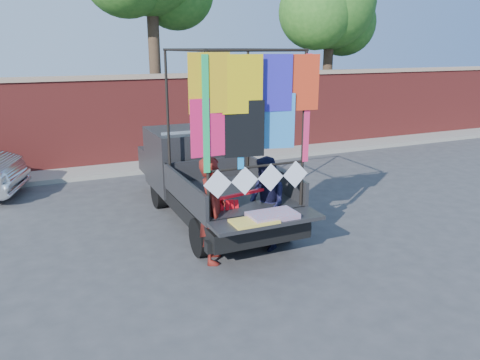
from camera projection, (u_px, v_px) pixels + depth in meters
name	position (u px, v px, depth m)	size (l,w,h in m)	color
ground	(227.00, 254.00, 7.89)	(90.00, 90.00, 0.00)	#38383A
brick_wall	(134.00, 120.00, 13.66)	(30.00, 0.45, 2.61)	maroon
curb	(142.00, 167.00, 13.40)	(30.00, 1.20, 0.12)	gray
tree_right	(332.00, 7.00, 16.67)	(4.20, 3.30, 6.62)	#38281C
pickup_truck	(202.00, 172.00, 9.78)	(2.12, 5.32, 3.35)	black
woman	(213.00, 210.00, 7.43)	(0.64, 0.42, 1.74)	maroon
man	(266.00, 204.00, 7.95)	(0.78, 0.61, 1.61)	black
streamer_bundle	(234.00, 207.00, 7.63)	(1.03, 0.25, 0.71)	#FF0D18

